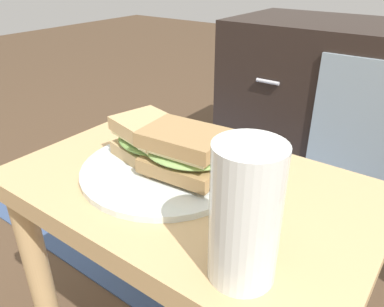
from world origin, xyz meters
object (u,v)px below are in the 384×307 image
at_px(sandwich_front, 149,139).
at_px(sandwich_back, 184,152).
at_px(beer_glass, 245,218).
at_px(tv_cabinet, 363,112).
at_px(plate, 167,168).

relative_size(sandwich_front, sandwich_back, 1.01).
bearing_deg(beer_glass, sandwich_back, 145.15).
xyz_separation_m(tv_cabinet, beer_glass, (0.11, -1.07, 0.24)).
xyz_separation_m(plate, sandwich_back, (0.04, -0.01, 0.04)).
bearing_deg(plate, beer_glass, -30.63).
bearing_deg(sandwich_back, plate, 170.80).
bearing_deg(plate, sandwich_back, -9.20).
bearing_deg(tv_cabinet, plate, -95.85).
height_order(sandwich_front, sandwich_back, sandwich_back).
xyz_separation_m(sandwich_front, beer_glass, (0.25, -0.13, 0.03)).
distance_m(sandwich_front, sandwich_back, 0.08).
bearing_deg(sandwich_back, beer_glass, -34.85).
relative_size(tv_cabinet, sandwich_front, 6.90).
xyz_separation_m(tv_cabinet, sandwich_front, (-0.14, -0.94, 0.21)).
bearing_deg(sandwich_front, beer_glass, -27.56).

